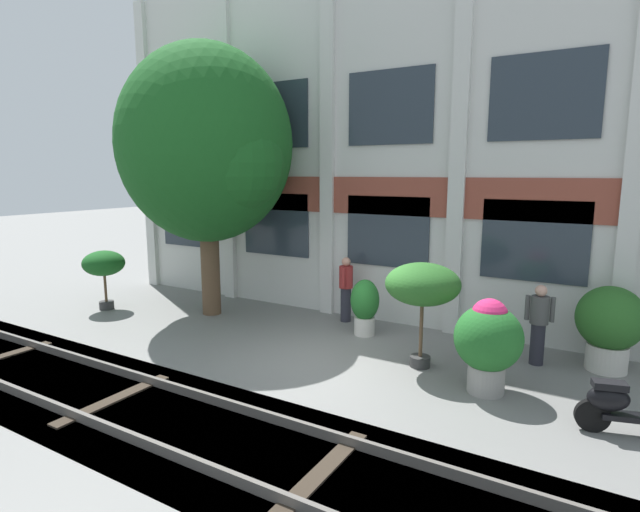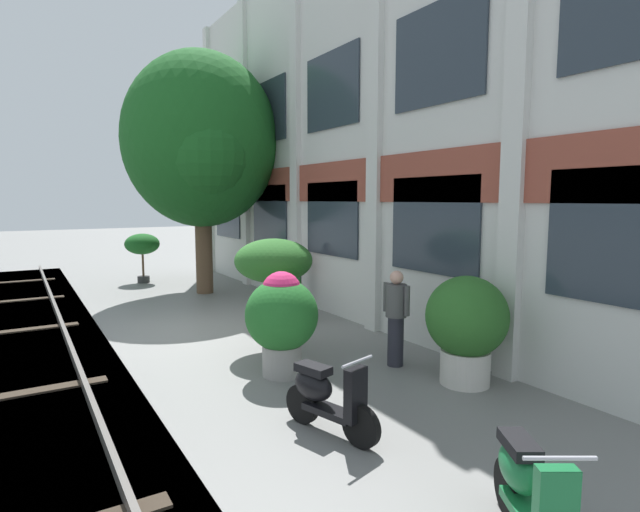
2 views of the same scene
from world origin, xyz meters
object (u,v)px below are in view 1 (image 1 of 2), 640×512
Objects in this scene: potted_plant_stone_basin at (610,323)px; scooter_near_curb at (624,406)px; potted_plant_ribbed_drum at (488,339)px; resident_by_doorway at (346,287)px; potted_plant_low_pan at (423,286)px; resident_watching_tracks at (539,322)px; potted_plant_terracotta_small at (104,265)px; potted_plant_fluted_column at (365,305)px; broadleaf_tree at (206,149)px.

potted_plant_stone_basin is 1.19× the size of scooter_near_curb.
potted_plant_ribbed_drum reaches higher than scooter_near_curb.
potted_plant_ribbed_drum is 4.61m from resident_by_doorway.
potted_plant_low_pan reaches higher than resident_watching_tracks.
potted_plant_terracotta_small is 10.04m from potted_plant_ribbed_drum.
potted_plant_fluted_column is at bearing 141.27° from scooter_near_curb.
potted_plant_low_pan is at bearing 158.49° from potted_plant_ribbed_drum.
resident_by_doorway is at bearing 144.13° from potted_plant_low_pan.
resident_watching_tracks is (-1.17, -0.34, -0.07)m from potted_plant_stone_basin.
potted_plant_fluted_column is (4.20, 0.48, -3.53)m from broadleaf_tree.
potted_plant_fluted_column is at bearing 146.15° from potted_plant_low_pan.
broadleaf_tree reaches higher than resident_by_doorway.
potted_plant_low_pan reaches higher than resident_by_doorway.
broadleaf_tree is at bearing 154.06° from scooter_near_curb.
potted_plant_low_pan is at bearing -6.58° from broadleaf_tree.
potted_plant_terracotta_small is 6.54m from resident_by_doorway.
potted_plant_ribbed_drum is 1.20× the size of scooter_near_curb.
potted_plant_low_pan is (5.94, -0.69, -2.65)m from broadleaf_tree.
scooter_near_curb is (3.30, -0.96, -1.14)m from potted_plant_low_pan.
resident_by_doorway is 4.53m from resident_watching_tracks.
resident_watching_tracks is at bearing 4.23° from broadleaf_tree.
broadleaf_tree is at bearing 22.28° from potted_plant_terracotta_small.
potted_plant_stone_basin is at bearing 96.82° from resident_watching_tracks.
scooter_near_curb is (12.00, -0.52, -0.78)m from potted_plant_terracotta_small.
potted_plant_low_pan is at bearing 2.94° from potted_plant_terracotta_small.
potted_plant_terracotta_small is at bearing -90.42° from resident_watching_tracks.
potted_plant_terracotta_small is at bearing 9.46° from resident_by_doorway.
potted_plant_terracotta_small is (-2.76, -1.13, -3.01)m from broadleaf_tree.
resident_by_doorway is at bearing -107.39° from resident_watching_tracks.
scooter_near_curb is at bearing -16.27° from potted_plant_low_pan.
broadleaf_tree is 3.39× the size of potted_plant_low_pan.
potted_plant_fluted_column is (-3.07, 1.69, -0.23)m from potted_plant_ribbed_drum.
potted_plant_fluted_column is (6.96, 1.61, -0.51)m from potted_plant_terracotta_small.
potted_plant_fluted_column is 0.82× the size of resident_watching_tracks.
broadleaf_tree is 5.29× the size of potted_plant_fluted_column.
resident_by_doorway is at bearing 20.86° from potted_plant_terracotta_small.
potted_plant_ribbed_drum is 1.26× the size of potted_plant_fluted_column.
scooter_near_curb is (1.97, -0.44, -0.49)m from potted_plant_ribbed_drum.
potted_plant_stone_basin is 5.66m from resident_by_doorway.
broadleaf_tree is at bearing 173.42° from potted_plant_low_pan.
potted_plant_terracotta_small is 12.04m from scooter_near_curb.
broadleaf_tree reaches higher than potted_plant_fluted_column.
potted_plant_fluted_column is 5.48m from scooter_near_curb.
potted_plant_ribbed_drum is 1.88m from resident_watching_tracks.
potted_plant_terracotta_small is 0.80× the size of potted_plant_low_pan.
broadleaf_tree is 8.55m from resident_watching_tracks.
broadleaf_tree is 4.24m from potted_plant_terracotta_small.
broadleaf_tree is 4.19× the size of potted_plant_ribbed_drum.
broadleaf_tree is 8.08m from potted_plant_ribbed_drum.
broadleaf_tree is 5.50m from potted_plant_fluted_column.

